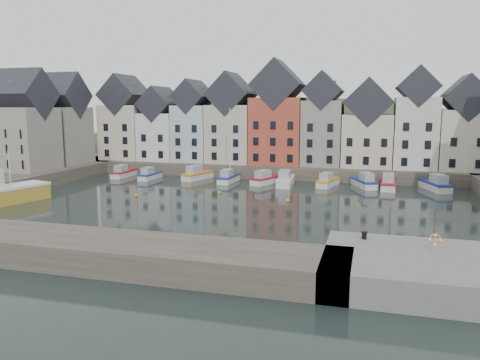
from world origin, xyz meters
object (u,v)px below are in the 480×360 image
at_px(boat_d, 228,177).
at_px(mooring_bollard, 364,235).
at_px(life_ring_post, 435,240).
at_px(boat_a, 123,173).

height_order(boat_d, mooring_bollard, boat_d).
bearing_deg(life_ring_post, boat_a, 140.44).
relative_size(boat_d, mooring_bollard, 21.07).
height_order(boat_a, boat_d, boat_d).
bearing_deg(boat_a, mooring_bollard, -40.83).
bearing_deg(mooring_bollard, life_ring_post, -23.39).
bearing_deg(boat_d, boat_a, -179.64).
distance_m(boat_d, life_ring_post, 44.87).
height_order(boat_a, mooring_bollard, mooring_bollard).
relative_size(boat_a, life_ring_post, 4.70).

